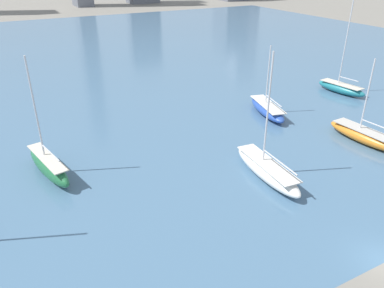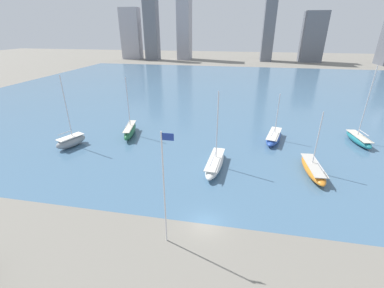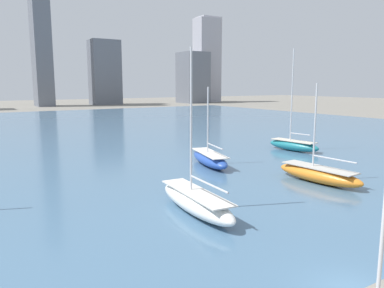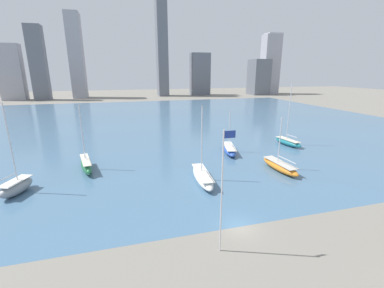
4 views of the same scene
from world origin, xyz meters
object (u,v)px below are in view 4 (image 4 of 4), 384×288
Objects in this scene: flag_pole at (222,189)px; sailboat_white at (202,177)px; sailboat_orange at (280,166)px; sailboat_green at (86,164)px; sailboat_blue at (229,149)px; sailboat_teal at (288,142)px; sailboat_gray at (16,187)px.

sailboat_white is at bearing 78.56° from flag_pole.
sailboat_green is at bearing 160.97° from sailboat_orange.
sailboat_green is at bearing 120.04° from flag_pole.
sailboat_green is 22.40m from sailboat_white.
sailboat_blue is at bearing 107.38° from sailboat_orange.
sailboat_teal is at bearing 46.45° from flag_pole.
sailboat_blue is 0.82× the size of sailboat_green.
sailboat_teal is (56.39, 12.38, -0.26)m from sailboat_gray.
sailboat_white is at bearing -179.72° from sailboat_orange.
sailboat_gray reaches higher than sailboat_orange.
sailboat_gray is 11.84m from sailboat_green.
sailboat_teal is at bearing -6.13° from sailboat_green.
sailboat_white is at bearing -40.81° from sailboat_green.
sailboat_blue is 30.57m from sailboat_green.
sailboat_gray is 1.12× the size of sailboat_green.
sailboat_gray reaches higher than sailboat_blue.
sailboat_green is at bearing -160.41° from sailboat_blue.
sailboat_teal is at bearing 46.97° from sailboat_orange.
sailboat_blue is 40.91m from sailboat_gray.
sailboat_gray reaches higher than sailboat_green.
sailboat_green reaches higher than sailboat_blue.
sailboat_orange is at bearing -54.93° from sailboat_blue.
flag_pole reaches higher than sailboat_blue.
sailboat_orange is (19.12, 18.17, -6.12)m from flag_pole.
sailboat_green is (9.11, 7.56, -0.01)m from sailboat_gray.
flag_pole reaches higher than sailboat_white.
sailboat_gray is 44.45m from sailboat_orange.
flag_pole is at bearing -140.92° from sailboat_teal.
sailboat_teal is at bearing 33.81° from sailboat_white.
sailboat_white reaches higher than sailboat_orange.
sailboat_green is 0.97× the size of sailboat_white.
sailboat_green reaches higher than sailboat_orange.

